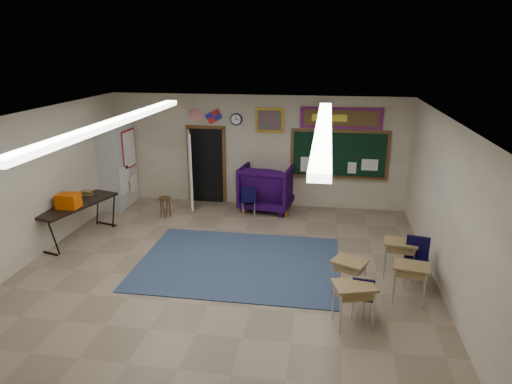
% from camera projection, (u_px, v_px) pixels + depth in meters
% --- Properties ---
extents(floor, '(9.00, 9.00, 0.00)m').
position_uv_depth(floor, '(220.00, 281.00, 8.55)').
color(floor, '#87735D').
rests_on(floor, ground).
extents(back_wall, '(8.00, 0.04, 3.00)m').
position_uv_depth(back_wall, '(257.00, 151.00, 12.32)').
color(back_wall, beige).
rests_on(back_wall, floor).
extents(front_wall, '(8.00, 0.04, 3.00)m').
position_uv_depth(front_wall, '(93.00, 381.00, 3.85)').
color(front_wall, beige).
rests_on(front_wall, floor).
extents(left_wall, '(0.04, 9.00, 3.00)m').
position_uv_depth(left_wall, '(13.00, 195.00, 8.68)').
color(left_wall, beige).
rests_on(left_wall, floor).
extents(right_wall, '(0.04, 9.00, 3.00)m').
position_uv_depth(right_wall, '(455.00, 219.00, 7.50)').
color(right_wall, beige).
rests_on(right_wall, floor).
extents(ceiling, '(8.00, 9.00, 0.04)m').
position_uv_depth(ceiling, '(215.00, 122.00, 7.63)').
color(ceiling, '#BABAB6').
rests_on(ceiling, back_wall).
extents(area_rug, '(4.00, 3.00, 0.02)m').
position_uv_depth(area_rug, '(238.00, 263.00, 9.27)').
color(area_rug, '#2F3C59').
rests_on(area_rug, floor).
extents(fluorescent_strips, '(3.86, 6.00, 0.10)m').
position_uv_depth(fluorescent_strips, '(216.00, 125.00, 7.65)').
color(fluorescent_strips, white).
rests_on(fluorescent_strips, ceiling).
extents(doorway, '(1.10, 0.89, 2.16)m').
position_uv_depth(doorway, '(202.00, 166.00, 12.54)').
color(doorway, black).
rests_on(doorway, back_wall).
extents(chalkboard, '(2.55, 0.14, 1.30)m').
position_uv_depth(chalkboard, '(339.00, 156.00, 11.97)').
color(chalkboard, brown).
rests_on(chalkboard, back_wall).
extents(bulletin_board, '(2.10, 0.05, 0.55)m').
position_uv_depth(bulletin_board, '(341.00, 118.00, 11.67)').
color(bulletin_board, red).
rests_on(bulletin_board, back_wall).
extents(framed_art_print, '(0.75, 0.05, 0.65)m').
position_uv_depth(framed_art_print, '(270.00, 120.00, 11.98)').
color(framed_art_print, '#AB8821').
rests_on(framed_art_print, back_wall).
extents(wall_clock, '(0.32, 0.05, 0.32)m').
position_uv_depth(wall_clock, '(236.00, 119.00, 12.11)').
color(wall_clock, black).
rests_on(wall_clock, back_wall).
extents(wall_flags, '(1.16, 0.06, 0.70)m').
position_uv_depth(wall_flags, '(205.00, 114.00, 12.17)').
color(wall_flags, red).
rests_on(wall_flags, back_wall).
extents(storage_cabinet, '(0.59, 1.25, 2.20)m').
position_uv_depth(storage_cabinet, '(118.00, 166.00, 12.38)').
color(storage_cabinet, '#ACACA7').
rests_on(storage_cabinet, floor).
extents(wingback_armchair, '(1.48, 1.52, 1.23)m').
position_uv_depth(wingback_armchair, '(267.00, 187.00, 12.21)').
color(wingback_armchair, '#1D0533').
rests_on(wingback_armchair, floor).
extents(student_chair_reading, '(0.50, 0.50, 0.82)m').
position_uv_depth(student_chair_reading, '(248.00, 200.00, 11.77)').
color(student_chair_reading, black).
rests_on(student_chair_reading, floor).
extents(student_chair_desk_a, '(0.43, 0.43, 0.76)m').
position_uv_depth(student_chair_desk_a, '(363.00, 296.00, 7.32)').
color(student_chair_desk_a, black).
rests_on(student_chair_desk_a, floor).
extents(student_chair_desk_b, '(0.53, 0.53, 0.91)m').
position_uv_depth(student_chair_desk_b, '(416.00, 264.00, 8.24)').
color(student_chair_desk_b, black).
rests_on(student_chair_desk_b, floor).
extents(student_desk_front_left, '(0.68, 0.62, 0.67)m').
position_uv_depth(student_desk_front_left, '(349.00, 276.00, 7.97)').
color(student_desk_front_left, olive).
rests_on(student_desk_front_left, floor).
extents(student_desk_front_right, '(0.66, 0.53, 0.73)m').
position_uv_depth(student_desk_front_right, '(399.00, 257.00, 8.61)').
color(student_desk_front_right, olive).
rests_on(student_desk_front_right, floor).
extents(student_desk_back_left, '(0.72, 0.62, 0.74)m').
position_uv_depth(student_desk_back_left, '(353.00, 303.00, 7.05)').
color(student_desk_back_left, olive).
rests_on(student_desk_back_left, floor).
extents(student_desk_back_right, '(0.65, 0.53, 0.69)m').
position_uv_depth(student_desk_back_right, '(410.00, 281.00, 7.76)').
color(student_desk_back_right, olive).
rests_on(student_desk_back_right, floor).
extents(folding_table, '(1.20, 2.15, 1.16)m').
position_uv_depth(folding_table, '(77.00, 219.00, 10.32)').
color(folding_table, black).
rests_on(folding_table, floor).
extents(wooden_stool, '(0.30, 0.30, 0.53)m').
position_uv_depth(wooden_stool, '(165.00, 207.00, 11.68)').
color(wooden_stool, '#452D14').
rests_on(wooden_stool, floor).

